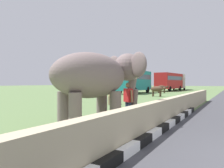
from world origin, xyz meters
name	(u,v)px	position (x,y,z in m)	size (l,w,h in m)	color
striped_curb	(136,145)	(-0.35, 3.53, 0.12)	(16.20, 0.20, 0.24)	white
barrier_parapet	(155,116)	(2.00, 3.83, 0.50)	(28.00, 0.36, 1.00)	tan
elephant	(98,77)	(1.68, 5.97, 1.88)	(4.04, 3.19, 2.89)	slate
person_handler	(128,99)	(3.26, 5.45, 0.93)	(0.42, 0.60, 1.66)	navy
bus_teal	(134,80)	(25.61, 14.90, 2.08)	(8.63, 2.70, 3.50)	teal
bus_red	(169,80)	(38.02, 12.74, 2.08)	(9.89, 3.28, 3.50)	#B21E1E
bus_white	(179,81)	(46.48, 12.70, 2.08)	(8.45, 4.14, 3.50)	silver
cow_near	(111,93)	(9.19, 9.67, 0.87)	(1.86, 1.26, 1.23)	tan
cow_mid	(157,89)	(19.76, 9.44, 0.87)	(0.64, 1.89, 1.23)	#473323
cow_far	(162,88)	(28.35, 11.42, 0.87)	(1.43, 1.79, 1.23)	#473323
hill_east	(107,88)	(55.00, 37.39, 0.00)	(34.59, 27.67, 12.26)	#646854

